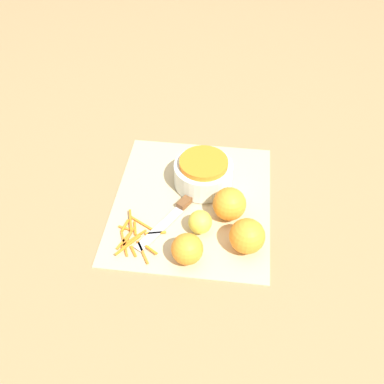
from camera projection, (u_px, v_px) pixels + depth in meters
name	position (u px, v px, depth m)	size (l,w,h in m)	color
ground_plane	(192.00, 202.00, 1.09)	(4.00, 4.00, 0.00)	#9E754C
cutting_board	(192.00, 202.00, 1.09)	(0.44, 0.38, 0.01)	#CCB284
bowl_speckled	(203.00, 172.00, 1.11)	(0.15, 0.15, 0.07)	silver
knife	(186.00, 202.00, 1.07)	(0.23, 0.15, 0.02)	brown
orange_left	(187.00, 249.00, 0.94)	(0.07, 0.07, 0.07)	orange
orange_right	(229.00, 204.00, 1.03)	(0.08, 0.08, 0.08)	orange
orange_back	(247.00, 236.00, 0.96)	(0.08, 0.08, 0.08)	orange
lemon	(200.00, 222.00, 1.00)	(0.05, 0.05, 0.05)	gold
peel_pile	(134.00, 237.00, 1.00)	(0.14, 0.11, 0.01)	orange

